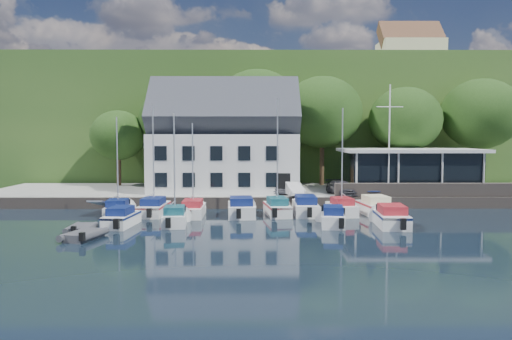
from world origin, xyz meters
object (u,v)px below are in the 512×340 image
object	(u,v)px
boat_r1_2	(193,165)
dinghy_0	(81,227)
car_silver	(281,187)
boat_r2_1	(174,165)
boat_r2_3	(333,216)
boat_r1_3	(241,206)
harbor_building	(225,146)
car_blue	(368,187)
boat_r1_0	(117,164)
boat_r1_5	(305,205)
boat_r1_1	(153,160)
club_pavilion	(410,170)
car_dgrey	(341,188)
boat_r1_6	(342,161)
dinghy_1	(84,234)
flagpole	(389,140)
boat_r1_7	(375,205)
car_white	(293,189)
boat_r1_4	(277,159)
boat_r2_4	(391,215)
boat_r2_0	(121,216)

from	to	relation	value
boat_r1_2	dinghy_0	bearing A→B (deg)	-136.05
car_silver	boat_r2_1	bearing A→B (deg)	-119.78
boat_r2_3	dinghy_0	size ratio (longest dim) A/B	1.94
car_silver	boat_r1_3	xyz separation A→B (m)	(-3.52, -6.96, -0.80)
boat_r2_1	dinghy_0	xyz separation A→B (m)	(-5.84, -2.42, -3.99)
harbor_building	car_blue	world-z (taller)	harbor_building
boat_r1_0	boat_r1_5	xyz separation A→B (m)	(14.95, 0.79, -3.35)
car_blue	boat_r2_1	world-z (taller)	boat_r2_1
boat_r1_1	boat_r2_3	distance (m)	14.94
harbor_building	club_pavilion	bearing A→B (deg)	-1.59
car_dgrey	boat_r2_3	bearing A→B (deg)	-115.19
boat_r1_6	dinghy_0	bearing A→B (deg)	-167.87
boat_r2_1	boat_r1_6	bearing A→B (deg)	15.30
dinghy_0	dinghy_1	xyz separation A→B (m)	(0.95, -2.30, 0.02)
dinghy_0	harbor_building	bearing A→B (deg)	60.39
flagpole	boat_r1_7	world-z (taller)	flagpole
boat_r2_3	dinghy_0	distance (m)	17.21
car_blue	boat_r2_3	distance (m)	11.67
harbor_building	car_white	distance (m)	8.43
boat_r1_4	car_white	bearing A→B (deg)	64.07
boat_r1_3	boat_r2_4	bearing A→B (deg)	-25.97
harbor_building	car_white	world-z (taller)	harbor_building
boat_r1_5	boat_r2_3	size ratio (longest dim) A/B	1.31
boat_r1_3	boat_r1_2	bearing A→B (deg)	176.65
car_white	boat_r2_0	distance (m)	16.14
flagpole	boat_r1_4	size ratio (longest dim) A/B	1.10
boat_r1_1	boat_r2_4	world-z (taller)	boat_r1_1
boat_r1_5	flagpole	bearing A→B (deg)	31.34
boat_r1_6	boat_r1_5	bearing A→B (deg)	165.77
car_dgrey	boat_r1_5	world-z (taller)	car_dgrey
car_silver	boat_r1_1	xyz separation A→B (m)	(-10.57, -6.36, 2.82)
car_dgrey	boat_r1_4	distance (m)	8.73
boat_r1_5	boat_r2_3	distance (m)	5.27
boat_r2_3	boat_r2_0	bearing A→B (deg)	-172.63
flagpole	club_pavilion	bearing A→B (deg)	49.06
boat_r1_0	boat_r2_0	distance (m)	5.70
flagpole	dinghy_0	bearing A→B (deg)	-152.95
harbor_building	car_dgrey	distance (m)	12.00
car_dgrey	boat_r2_4	xyz separation A→B (m)	(1.68, -10.40, -0.86)
boat_r1_2	dinghy_0	size ratio (longest dim) A/B	2.95
flagpole	boat_r1_7	xyz separation A→B (m)	(-2.36, -4.77, -5.19)
boat_r1_0	boat_r1_7	size ratio (longest dim) A/B	1.43
car_silver	boat_r1_0	xyz separation A→B (m)	(-13.29, -6.94, 2.57)
boat_r2_1	boat_r1_4	bearing A→B (deg)	26.15
boat_r1_5	club_pavilion	bearing A→B (deg)	37.35
car_silver	boat_r1_6	xyz separation A→B (m)	(4.55, -6.43, 2.80)
boat_r1_3	club_pavilion	bearing A→B (deg)	25.79
boat_r1_7	boat_r1_1	bearing A→B (deg)	173.54
club_pavilion	boat_r1_5	world-z (taller)	club_pavilion
car_dgrey	car_blue	distance (m)	2.56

